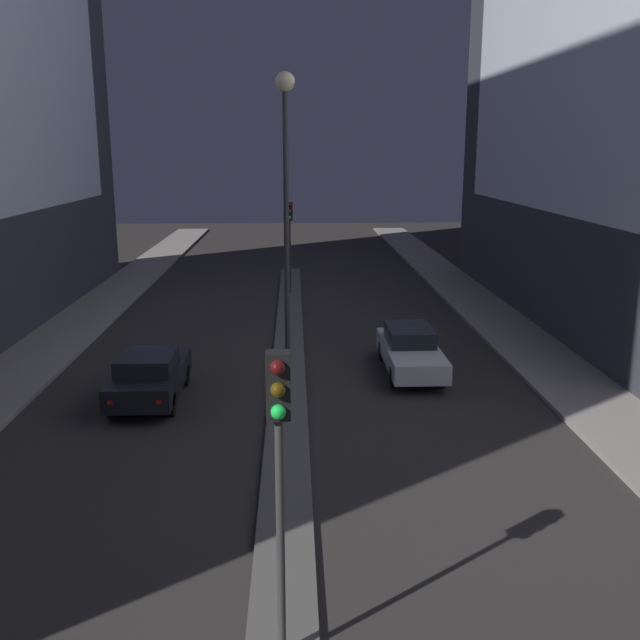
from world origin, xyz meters
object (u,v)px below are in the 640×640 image
street_lamp (286,171)px  traffic_light_mid (289,227)px  car_left_lane (150,376)px  car_right_lane (410,350)px  traffic_light_near (279,439)px

street_lamp → traffic_light_mid: bearing=90.0°
car_left_lane → car_right_lane: bearing=17.0°
car_left_lane → traffic_light_mid: bearing=75.3°
street_lamp → car_left_lane: street_lamp is taller
traffic_light_mid → traffic_light_near: bearing=-90.0°
traffic_light_near → car_right_lane: 14.33m
car_right_lane → traffic_light_mid: bearing=107.3°
car_left_lane → car_right_lane: 8.36m
traffic_light_near → traffic_light_mid: bearing=90.0°
traffic_light_mid → car_right_lane: size_ratio=0.95×
traffic_light_near → street_lamp: (0.00, 12.30, 3.11)m
traffic_light_near → street_lamp: size_ratio=0.49×
traffic_light_near → street_lamp: bearing=90.0°
car_right_lane → traffic_light_near: bearing=-106.5°
traffic_light_mid → car_left_lane: size_ratio=1.06×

